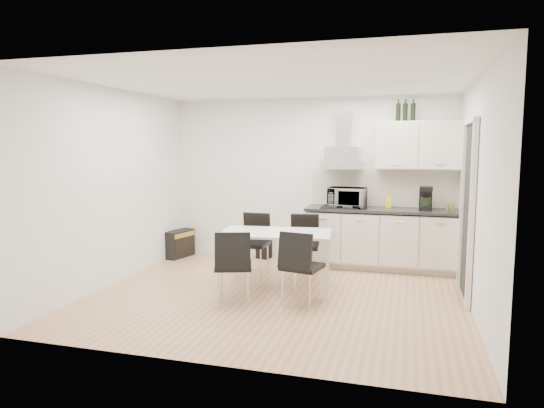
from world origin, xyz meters
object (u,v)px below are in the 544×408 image
Objects in this scene: kitchenette at (384,214)px; dining_table at (276,238)px; chair_far_left at (253,245)px; chair_near_left at (234,267)px; floor_speaker at (264,248)px; chair_far_right at (303,247)px; chair_near_right at (302,268)px; guitar_amp at (179,244)px.

dining_table is at bearing -131.12° from kitchenette.
chair_far_left and chair_near_left have the same top height.
chair_far_left is 1.10m from floor_speaker.
chair_far_right is 2.55× the size of floor_speaker.
chair_far_right is at bearing -174.12° from chair_far_left.
chair_far_left is 1.00× the size of chair_near_right.
floor_speaker is at bearing 128.94° from chair_near_right.
floor_speaker is (1.38, 0.30, -0.05)m from guitar_amp.
kitchenette is at bearing 12.38° from floor_speaker.
guitar_amp is at bearing -25.83° from chair_far_left.
chair_near_left is 2.36m from floor_speaker.
guitar_amp is at bearing -150.49° from floor_speaker.
chair_near_left is (0.18, -1.27, 0.00)m from chair_far_left.
kitchenette is 1.38m from chair_far_right.
chair_near_right reaches higher than guitar_amp.
kitchenette is at bearing -153.12° from chair_far_left.
guitar_amp is (-2.26, 0.68, -0.21)m from chair_far_right.
guitar_amp is (-2.03, 1.32, -0.44)m from dining_table.
kitchenette is 1.94m from dining_table.
kitchenette is 2.02m from chair_far_left.
dining_table reaches higher than guitar_amp.
chair_far_left is (-1.77, -0.89, -0.39)m from kitchenette.
chair_far_left is 1.00× the size of chair_near_left.
kitchenette is 2.18m from chair_near_right.
kitchenette reaches higher than chair_near_right.
floor_speaker is at bearing -81.43° from chair_far_left.
dining_table is 1.68× the size of chair_near_left.
chair_far_left reaches higher than floor_speaker.
chair_near_right is at bearing -112.33° from kitchenette.
kitchenette is 1.70× the size of dining_table.
chair_near_right reaches higher than floor_speaker.
chair_near_left reaches higher than floor_speaker.
chair_far_left is at bearing 79.86° from chair_near_left.
chair_near_left is 0.80m from chair_near_right.
chair_far_left is at bearing -1.37° from chair_far_right.
chair_far_right is 1.00× the size of chair_near_right.
floor_speaker is at bearing 80.02° from chair_near_left.
chair_far_left is 1.52× the size of guitar_amp.
chair_far_right reaches higher than guitar_amp.
dining_table is 1.68× the size of chair_far_left.
kitchenette is 2.86× the size of chair_far_right.
chair_near_left is (-0.55, -1.34, 0.00)m from chair_far_right.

